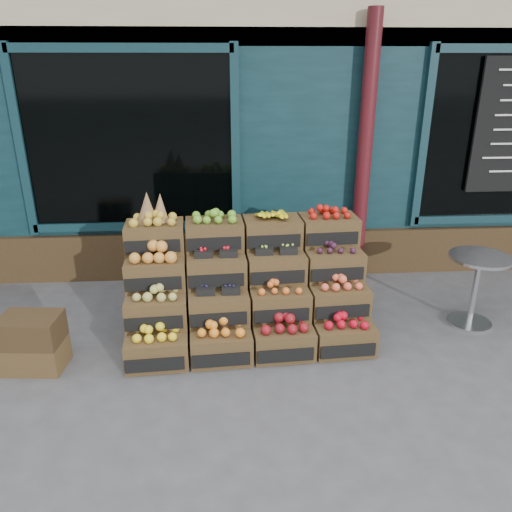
{
  "coord_description": "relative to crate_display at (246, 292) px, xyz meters",
  "views": [
    {
      "loc": [
        -0.51,
        -3.88,
        2.68
      ],
      "look_at": [
        -0.2,
        0.7,
        0.85
      ],
      "focal_mm": 35.0,
      "sensor_mm": 36.0,
      "label": 1
    }
  ],
  "objects": [
    {
      "name": "crate_display",
      "position": [
        0.0,
        0.0,
        0.0
      ],
      "size": [
        2.43,
        1.29,
        1.48
      ],
      "rotation": [
        0.0,
        0.0,
        0.06
      ],
      "color": "#49361D",
      "rests_on": "ground"
    },
    {
      "name": "bistro_table",
      "position": [
        2.42,
        -0.0,
        0.03
      ],
      "size": [
        0.62,
        0.62,
        0.79
      ],
      "rotation": [
        0.0,
        0.0,
        -0.28
      ],
      "color": "silver",
      "rests_on": "ground"
    },
    {
      "name": "shopkeeper",
      "position": [
        -1.0,
        1.96,
        0.42
      ],
      "size": [
        0.65,
        0.43,
        1.76
      ],
      "primitive_type": "imported",
      "rotation": [
        0.0,
        0.0,
        3.16
      ],
      "color": "#185720",
      "rests_on": "ground"
    },
    {
      "name": "shop_facade",
      "position": [
        0.31,
        4.41,
        1.94
      ],
      "size": [
        12.0,
        6.24,
        4.8
      ],
      "color": "#0E2A30",
      "rests_on": "ground"
    },
    {
      "name": "spare_crates",
      "position": [
        -1.97,
        -0.53,
        -0.19
      ],
      "size": [
        0.56,
        0.41,
        0.53
      ],
      "rotation": [
        0.0,
        0.0,
        -0.09
      ],
      "color": "#49361D",
      "rests_on": "ground"
    },
    {
      "name": "ground",
      "position": [
        0.31,
        -0.7,
        -0.46
      ],
      "size": [
        60.0,
        60.0,
        0.0
      ],
      "primitive_type": "plane",
      "color": "#48484B",
      "rests_on": "ground"
    }
  ]
}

